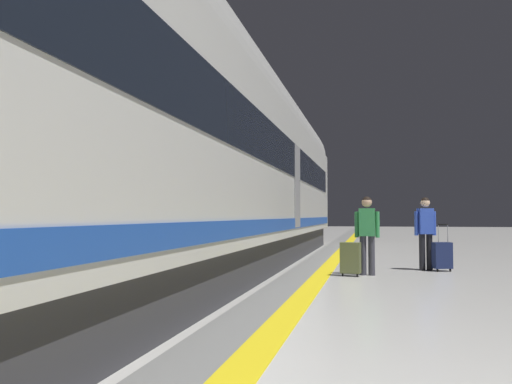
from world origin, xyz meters
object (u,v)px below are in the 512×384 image
(high_speed_train, at_px, (99,107))
(passenger_mid, at_px, (367,229))
(passenger_far, at_px, (425,228))
(suitcase_far, at_px, (442,255))
(suitcase_mid, at_px, (351,258))

(high_speed_train, bearing_deg, passenger_mid, 57.54)
(passenger_far, distance_m, suitcase_far, 0.67)
(passenger_far, relative_size, suitcase_far, 1.57)
(suitcase_mid, bearing_deg, suitcase_far, 35.59)
(high_speed_train, xyz_separation_m, suitcase_mid, (2.82, 4.70, -2.15))
(suitcase_mid, bearing_deg, passenger_far, 43.42)
(high_speed_train, distance_m, passenger_mid, 6.07)
(passenger_mid, relative_size, suitcase_mid, 2.38)
(suitcase_far, bearing_deg, high_speed_train, -127.86)
(passenger_mid, distance_m, passenger_far, 1.74)
(suitcase_mid, relative_size, suitcase_far, 0.65)
(high_speed_train, height_order, passenger_far, high_speed_train)
(high_speed_train, relative_size, passenger_far, 22.73)
(passenger_mid, xyz_separation_m, suitcase_mid, (-0.32, -0.24, -0.55))
(passenger_far, bearing_deg, suitcase_far, -22.00)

